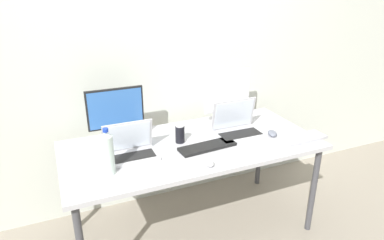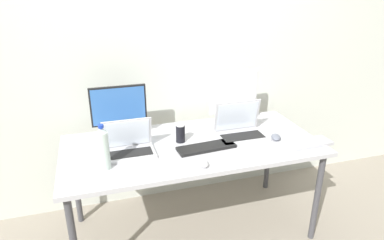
{
  "view_description": "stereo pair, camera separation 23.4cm",
  "coord_description": "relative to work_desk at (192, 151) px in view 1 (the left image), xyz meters",
  "views": [
    {
      "loc": [
        -0.85,
        -1.99,
        1.8
      ],
      "look_at": [
        0.0,
        0.0,
        0.92
      ],
      "focal_mm": 32.0,
      "sensor_mm": 36.0,
      "label": 1
    },
    {
      "loc": [
        -0.63,
        -2.07,
        1.8
      ],
      "look_at": [
        0.0,
        0.0,
        0.92
      ],
      "focal_mm": 32.0,
      "sensor_mm": 36.0,
      "label": 2
    }
  ],
  "objects": [
    {
      "name": "ground_plane",
      "position": [
        0.0,
        0.0,
        -0.68
      ],
      "size": [
        16.0,
        16.0,
        0.0
      ],
      "primitive_type": "plane",
      "color": "gray"
    },
    {
      "name": "wall_back",
      "position": [
        0.0,
        0.59,
        0.62
      ],
      "size": [
        7.0,
        0.08,
        2.6
      ],
      "primitive_type": "cube",
      "color": "silver",
      "rests_on": "ground"
    },
    {
      "name": "work_desk",
      "position": [
        0.0,
        0.0,
        0.0
      ],
      "size": [
        1.79,
        0.83,
        0.74
      ],
      "color": "#424247",
      "rests_on": "ground"
    },
    {
      "name": "monitor_left",
      "position": [
        -0.46,
        0.27,
        0.26
      ],
      "size": [
        0.4,
        0.18,
        0.38
      ],
      "color": "black",
      "rests_on": "work_desk"
    },
    {
      "name": "monitor_center",
      "position": [
        0.43,
        0.29,
        0.28
      ],
      "size": [
        0.4,
        0.18,
        0.42
      ],
      "color": "silver",
      "rests_on": "work_desk"
    },
    {
      "name": "laptop_silver",
      "position": [
        -0.44,
        -0.01,
        0.11
      ],
      "size": [
        0.33,
        0.22,
        0.23
      ],
      "color": "#B7B7BC",
      "rests_on": "work_desk"
    },
    {
      "name": "laptop_secondary",
      "position": [
        0.37,
        0.02,
        0.11
      ],
      "size": [
        0.35,
        0.24,
        0.26
      ],
      "color": "#B7B7BC",
      "rests_on": "work_desk"
    },
    {
      "name": "keyboard_main",
      "position": [
        0.07,
        -0.1,
        0.07
      ],
      "size": [
        0.41,
        0.16,
        0.02
      ],
      "primitive_type": "cube",
      "rotation": [
        0.0,
        0.0,
        0.08
      ],
      "color": "black",
      "rests_on": "work_desk"
    },
    {
      "name": "keyboard_aux",
      "position": [
        0.76,
        -0.25,
        0.07
      ],
      "size": [
        0.38,
        0.15,
        0.02
      ],
      "primitive_type": "cube",
      "rotation": [
        0.0,
        0.0,
        0.05
      ],
      "color": "#B2B2B7",
      "rests_on": "work_desk"
    },
    {
      "name": "mouse_by_keyboard",
      "position": [
        -0.03,
        -0.32,
        0.07
      ],
      "size": [
        0.06,
        0.1,
        0.04
      ],
      "primitive_type": "ellipsoid",
      "rotation": [
        0.0,
        0.0,
        0.01
      ],
      "color": "silver",
      "rests_on": "work_desk"
    },
    {
      "name": "mouse_by_laptop",
      "position": [
        0.6,
        -0.11,
        0.07
      ],
      "size": [
        0.1,
        0.12,
        0.03
      ],
      "primitive_type": "ellipsoid",
      "rotation": [
        0.0,
        0.0,
        -0.38
      ],
      "color": "slate",
      "rests_on": "work_desk"
    },
    {
      "name": "water_bottle",
      "position": [
        -0.61,
        -0.17,
        0.19
      ],
      "size": [
        0.07,
        0.07,
        0.29
      ],
      "color": "silver",
      "rests_on": "work_desk"
    },
    {
      "name": "soda_can_near_keyboard",
      "position": [
        -0.07,
        0.06,
        0.12
      ],
      "size": [
        0.07,
        0.07,
        0.13
      ],
      "color": "black",
      "rests_on": "work_desk"
    }
  ]
}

